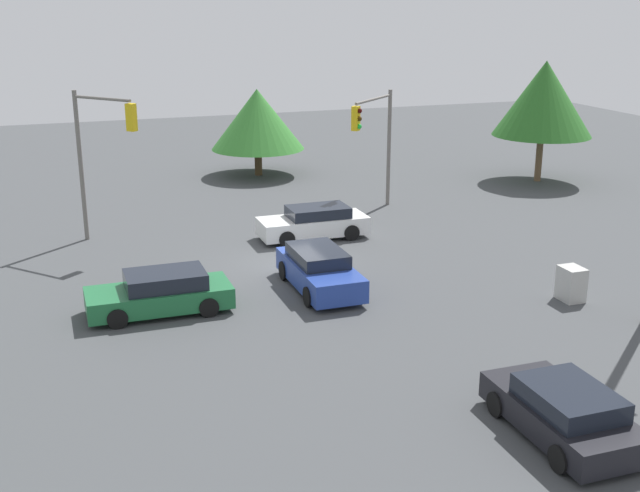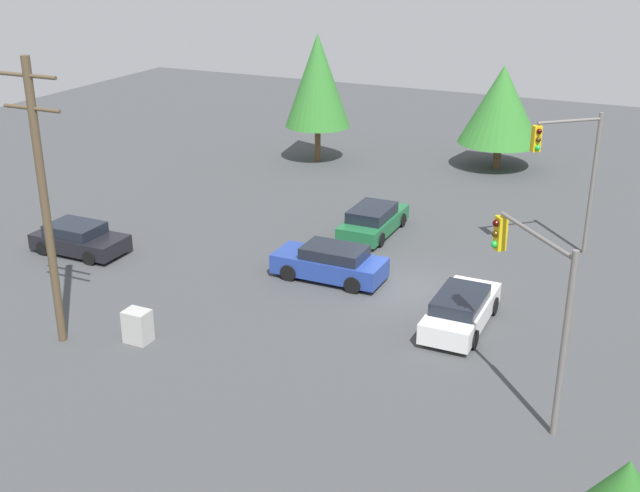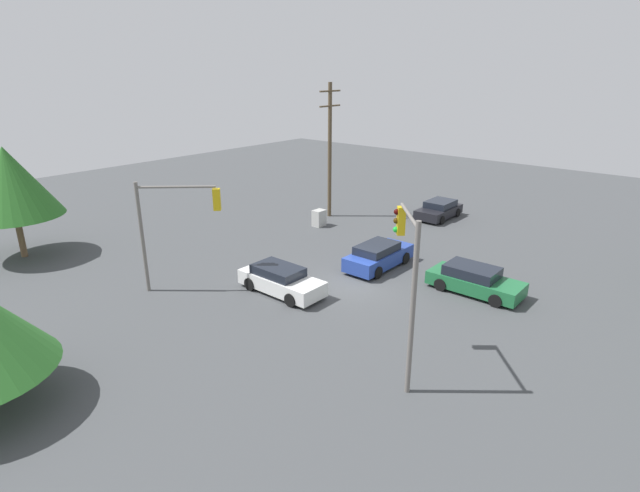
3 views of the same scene
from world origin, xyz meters
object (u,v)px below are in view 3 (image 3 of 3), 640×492
Objects in this scene: sedan_dark at (439,210)px; traffic_signal_cross at (407,267)px; electrical_cabinet at (319,218)px; sedan_white at (281,280)px; traffic_signal_main at (174,217)px; sedan_blue at (378,256)px; sedan_green at (474,280)px.

traffic_signal_cross is at bearing 113.94° from sedan_dark.
traffic_signal_cross is 18.56m from electrical_cabinet.
electrical_cabinet is at bearing -149.31° from sedan_white.
sedan_blue is at bearing 14.17° from traffic_signal_main.
sedan_green is 9.05m from traffic_signal_cross.
sedan_dark is 20.57m from traffic_signal_main.
traffic_signal_main is 13.22m from electrical_cabinet.
sedan_green is 13.47m from electrical_cabinet.
traffic_signal_cross reaches higher than traffic_signal_main.
sedan_green is 9.58m from sedan_white.
traffic_signal_main is at bearing 53.26° from traffic_signal_cross.
sedan_green is 0.82× the size of traffic_signal_main.
traffic_signal_main is (9.26, -11.34, 3.17)m from sedan_green.
electrical_cabinet is (-3.77, -7.55, -0.12)m from sedan_blue.
sedan_dark is (-16.90, -0.22, -0.03)m from sedan_white.
sedan_dark is at bearing 142.85° from electrical_cabinet.
sedan_green is 3.96× the size of electrical_cabinet.
traffic_signal_main is at bearing -52.86° from sedan_white.
traffic_signal_main is at bearing -123.26° from sedan_blue.
sedan_dark is 9.11m from electrical_cabinet.
sedan_blue reaches higher than sedan_green.
sedan_green is at bearing 130.33° from sedan_white.
sedan_green is at bearing 3.38° from sedan_blue.
electrical_cabinet is (7.26, -5.50, -0.05)m from sedan_dark.
traffic_signal_main reaches higher than sedan_green.
sedan_white is (6.20, -7.30, 0.01)m from sedan_green.
sedan_dark is 0.66× the size of traffic_signal_cross.
traffic_signal_cross is at bearing -51.28° from sedan_blue.
sedan_blue is 6.15m from sedan_white.
electrical_cabinet is (-9.65, -5.72, -0.08)m from sedan_white.
traffic_signal_main is (19.96, -3.81, 3.20)m from sedan_dark.
sedan_white is 5.97m from traffic_signal_main.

